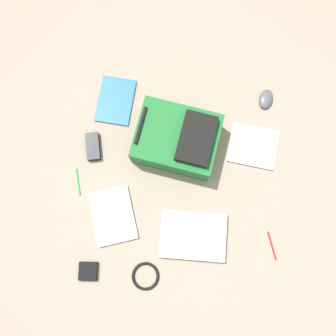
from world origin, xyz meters
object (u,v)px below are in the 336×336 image
object	(u,v)px
laptop	(193,236)
book_comic	(116,101)
cable_coil	(146,276)
backpack	(178,139)
book_red	(113,216)
book_manual	(253,146)
power_brick	(93,147)
earbud_pouch	(88,271)
computer_mouse	(266,99)
pen_blue	(272,246)
pen_black	(78,182)

from	to	relation	value
laptop	book_comic	bearing A→B (deg)	-56.93
cable_coil	backpack	bearing A→B (deg)	-100.34
book_red	book_manual	size ratio (longest dim) A/B	1.17
laptop	power_brick	xyz separation A→B (m)	(0.52, -0.41, 0.00)
earbud_pouch	computer_mouse	bearing A→B (deg)	-132.54
backpack	earbud_pouch	bearing A→B (deg)	58.78
computer_mouse	pen_blue	xyz separation A→B (m)	(-0.04, 0.73, -0.01)
cable_coil	pen_black	distance (m)	0.56
pen_blue	backpack	bearing A→B (deg)	-45.00
laptop	cable_coil	size ratio (longest dim) A/B	2.46
pen_blue	book_manual	bearing A→B (deg)	-78.35
computer_mouse	book_comic	bearing A→B (deg)	16.99
pen_black	backpack	bearing A→B (deg)	-155.19
power_brick	pen_blue	size ratio (longest dim) A/B	0.99
computer_mouse	pen_black	world-z (taller)	computer_mouse
cable_coil	pen_blue	world-z (taller)	cable_coil
laptop	power_brick	size ratio (longest dim) A/B	2.34
backpack	earbud_pouch	world-z (taller)	backpack
book_manual	pen_blue	xyz separation A→B (m)	(-0.10, 0.48, -0.00)
book_manual	power_brick	distance (m)	0.80
book_red	pen_blue	size ratio (longest dim) A/B	2.24
book_comic	pen_black	size ratio (longest dim) A/B	1.98
pen_blue	pen_black	bearing A→B (deg)	-14.83
laptop	power_brick	world-z (taller)	power_brick
book_comic	cable_coil	size ratio (longest dim) A/B	2.03
laptop	cable_coil	xyz separation A→B (m)	(0.21, 0.20, -0.01)
computer_mouse	pen_blue	world-z (taller)	computer_mouse
book_red	pen_black	size ratio (longest dim) A/B	2.31
book_red	pen_black	xyz separation A→B (m)	(0.19, -0.15, -0.01)
computer_mouse	earbud_pouch	xyz separation A→B (m)	(0.82, 0.90, -0.00)
backpack	book_manual	xyz separation A→B (m)	(-0.38, -0.01, -0.08)
book_comic	power_brick	xyz separation A→B (m)	(0.09, 0.25, 0.01)
power_brick	pen_black	bearing A→B (deg)	71.58
book_manual	earbud_pouch	world-z (taller)	earbud_pouch
backpack	book_comic	bearing A→B (deg)	-31.99
cable_coil	earbud_pouch	bearing A→B (deg)	-1.72
computer_mouse	laptop	bearing A→B (deg)	77.63
computer_mouse	pen_black	bearing A→B (deg)	40.88
laptop	earbud_pouch	bearing A→B (deg)	21.55
computer_mouse	earbud_pouch	distance (m)	1.22
book_comic	pen_black	xyz separation A→B (m)	(0.15, 0.43, -0.00)
pen_blue	book_red	bearing A→B (deg)	-7.31
book_red	power_brick	world-z (taller)	power_brick
book_red	power_brick	size ratio (longest dim) A/B	2.25
laptop	book_red	distance (m)	0.40
pen_blue	earbud_pouch	size ratio (longest dim) A/B	1.63
book_red	book_comic	xyz separation A→B (m)	(0.04, -0.58, -0.00)
pen_blue	book_comic	bearing A→B (deg)	-40.23
backpack	pen_black	xyz separation A→B (m)	(0.48, 0.22, -0.08)
backpack	laptop	size ratio (longest dim) A/B	1.36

